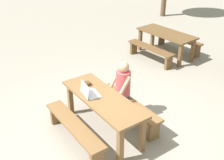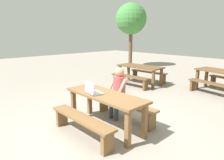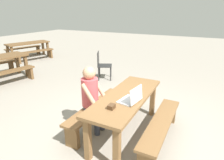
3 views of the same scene
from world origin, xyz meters
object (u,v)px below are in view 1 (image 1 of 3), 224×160
object	(u,v)px
person_seated	(122,86)
picnic_table_distant	(166,36)
picnic_table_front	(103,103)
laptop	(89,92)
small_pouch	(88,84)

from	to	relation	value
person_seated	picnic_table_distant	world-z (taller)	person_seated
person_seated	picnic_table_front	bearing A→B (deg)	-71.71
person_seated	laptop	bearing A→B (deg)	-90.20
small_pouch	person_seated	size ratio (longest dim) A/B	0.10
small_pouch	picnic_table_distant	size ratio (longest dim) A/B	0.06
laptop	person_seated	distance (m)	0.75
small_pouch	person_seated	distance (m)	0.67
small_pouch	person_seated	world-z (taller)	person_seated
picnic_table_front	small_pouch	bearing A→B (deg)	178.76
picnic_table_front	small_pouch	size ratio (longest dim) A/B	16.30
picnic_table_distant	person_seated	bearing A→B (deg)	-63.10
small_pouch	person_seated	bearing A→B (deg)	58.53
laptop	small_pouch	bearing A→B (deg)	-18.64
picnic_table_front	person_seated	bearing A→B (deg)	108.29
picnic_table_front	person_seated	distance (m)	0.62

